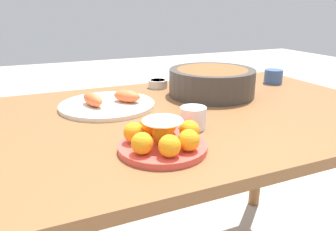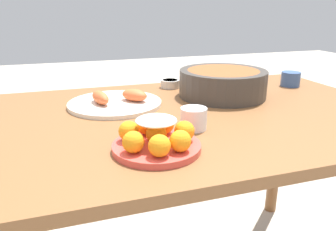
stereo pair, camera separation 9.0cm
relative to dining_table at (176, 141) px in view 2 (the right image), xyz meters
name	(u,v)px [view 2 (the right image)]	position (x,y,z in m)	size (l,w,h in m)	color
dining_table	(176,141)	(0.00, 0.00, 0.00)	(1.50, 0.88, 0.76)	brown
cake_plate	(157,138)	(-0.14, -0.25, 0.13)	(0.21, 0.21, 0.08)	#E04C42
serving_bowl	(223,82)	(0.23, 0.15, 0.15)	(0.32, 0.32, 0.10)	#3D3833
sauce_bowl	(170,83)	(0.09, 0.34, 0.11)	(0.08, 0.08, 0.03)	beige
seafood_platter	(116,102)	(-0.17, 0.15, 0.11)	(0.32, 0.32, 0.06)	silver
cup_near	(193,119)	(0.00, -0.14, 0.13)	(0.07, 0.07, 0.06)	white
cup_far	(291,79)	(0.59, 0.21, 0.13)	(0.08, 0.08, 0.06)	#38568E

